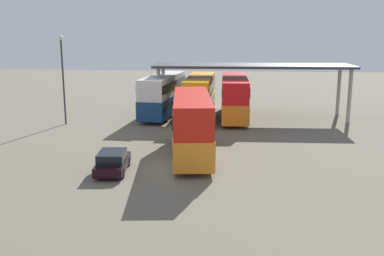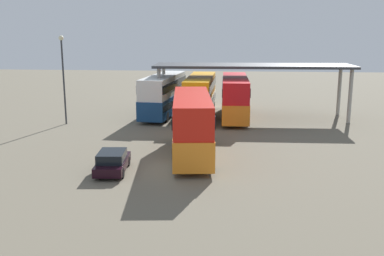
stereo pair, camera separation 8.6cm
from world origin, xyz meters
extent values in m
plane|color=#696151|center=(0.00, 0.00, 0.00)|extent=(140.00, 140.00, 0.00)
cube|color=orange|center=(1.06, 3.36, 1.29)|extent=(3.65, 10.53, 1.88)
cube|color=red|center=(1.06, 3.36, 3.25)|extent=(3.55, 10.31, 2.04)
cube|color=black|center=(1.06, 3.36, 1.52)|extent=(3.64, 10.12, 0.64)
cube|color=black|center=(1.06, 3.36, 3.35)|extent=(3.64, 10.12, 0.81)
cube|color=black|center=(0.50, 8.43, 1.57)|extent=(2.15, 0.34, 1.13)
cube|color=orange|center=(0.50, 8.43, 2.47)|extent=(1.77, 0.27, 0.36)
cylinder|color=black|center=(-0.43, 6.41, 0.50)|extent=(0.39, 1.02, 1.00)
cylinder|color=black|center=(1.85, 6.66, 0.50)|extent=(0.39, 1.02, 1.00)
cylinder|color=black|center=(0.28, 0.05, 0.50)|extent=(0.39, 1.02, 1.00)
cylinder|color=black|center=(2.55, 0.30, 0.50)|extent=(0.39, 1.02, 1.00)
cube|color=black|center=(-3.54, -0.70, 0.49)|extent=(2.06, 4.15, 0.55)
cube|color=black|center=(-3.52, -0.90, 1.06)|extent=(1.77, 2.34, 0.58)
cylinder|color=black|center=(-4.42, 0.47, 0.30)|extent=(0.25, 0.62, 0.60)
cylinder|color=black|center=(-2.87, 0.61, 0.30)|extent=(0.25, 0.62, 0.60)
cylinder|color=black|center=(-4.21, -2.00, 0.30)|extent=(0.25, 0.62, 0.60)
cylinder|color=black|center=(-2.65, -1.87, 0.30)|extent=(0.25, 0.62, 0.60)
cube|color=navy|center=(-3.22, 18.19, 1.27)|extent=(3.56, 10.90, 1.84)
cube|color=silver|center=(-3.22, 18.19, 3.18)|extent=(3.46, 10.68, 1.99)
cube|color=black|center=(-3.22, 18.19, 1.49)|extent=(3.55, 10.48, 0.62)
cube|color=black|center=(-3.22, 18.19, 3.28)|extent=(3.55, 10.48, 0.80)
cube|color=black|center=(-2.69, 23.46, 1.54)|extent=(2.13, 0.31, 1.10)
cube|color=orange|center=(-2.69, 23.46, 2.43)|extent=(1.75, 0.25, 0.36)
cylinder|color=black|center=(-4.01, 21.61, 0.50)|extent=(0.38, 1.02, 1.00)
cylinder|color=black|center=(-1.76, 21.38, 0.50)|extent=(0.38, 1.02, 1.00)
cylinder|color=black|center=(-4.67, 15.00, 0.50)|extent=(0.38, 1.02, 1.00)
cylinder|color=black|center=(-2.42, 14.77, 0.50)|extent=(0.38, 1.02, 1.00)
cube|color=white|center=(0.61, 17.70, 1.26)|extent=(2.67, 10.91, 1.82)
cube|color=orange|center=(0.61, 17.70, 3.15)|extent=(2.59, 10.69, 1.97)
cube|color=black|center=(0.61, 17.70, 1.48)|extent=(2.70, 10.47, 0.62)
cube|color=black|center=(0.61, 17.70, 3.25)|extent=(2.70, 10.47, 0.79)
cube|color=black|center=(0.70, 23.08, 1.53)|extent=(2.12, 0.14, 1.09)
cube|color=orange|center=(0.70, 23.08, 2.40)|extent=(1.74, 0.11, 0.36)
cylinder|color=black|center=(-0.45, 21.09, 0.50)|extent=(0.30, 1.00, 1.00)
cylinder|color=black|center=(1.79, 21.05, 0.50)|extent=(0.30, 1.00, 1.00)
cylinder|color=black|center=(-0.57, 14.35, 0.50)|extent=(0.30, 1.00, 1.00)
cylinder|color=black|center=(1.68, 14.32, 0.50)|extent=(0.30, 1.00, 1.00)
cube|color=orange|center=(4.08, 17.25, 1.26)|extent=(2.66, 10.97, 1.82)
cube|color=red|center=(4.08, 17.25, 3.15)|extent=(2.58, 10.75, 1.97)
cube|color=black|center=(4.08, 17.25, 1.48)|extent=(2.69, 10.53, 0.62)
cube|color=black|center=(4.08, 17.25, 3.25)|extent=(2.69, 10.53, 0.79)
cube|color=black|center=(3.99, 22.66, 1.53)|extent=(2.10, 0.14, 1.09)
cube|color=orange|center=(3.99, 22.66, 2.41)|extent=(1.73, 0.11, 0.36)
cylinder|color=black|center=(2.91, 20.62, 0.50)|extent=(0.30, 1.00, 1.00)
cylinder|color=black|center=(5.14, 20.66, 0.50)|extent=(0.30, 1.00, 1.00)
cylinder|color=black|center=(3.02, 13.84, 0.50)|extent=(0.30, 1.00, 1.00)
cylinder|color=black|center=(5.26, 13.88, 0.50)|extent=(0.30, 1.00, 1.00)
cube|color=#33353A|center=(5.78, 17.64, 5.23)|extent=(19.51, 5.67, 0.25)
cylinder|color=#9E9B93|center=(14.80, 19.86, 2.55)|extent=(0.36, 0.36, 5.11)
cylinder|color=#9E9B93|center=(14.92, 16.00, 2.55)|extent=(0.36, 0.36, 5.11)
cylinder|color=#9E9B93|center=(-3.35, 19.29, 2.55)|extent=(0.36, 0.36, 5.11)
cylinder|color=#9E9B93|center=(-3.23, 15.43, 2.55)|extent=(0.36, 0.36, 5.11)
cylinder|color=#33353A|center=(-11.76, 13.11, 3.92)|extent=(0.16, 0.16, 7.83)
sphere|color=beige|center=(-11.76, 13.11, 7.98)|extent=(0.44, 0.44, 0.44)
camera|label=1|loc=(3.69, -26.60, 8.64)|focal=41.42mm
camera|label=2|loc=(3.78, -26.59, 8.64)|focal=41.42mm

